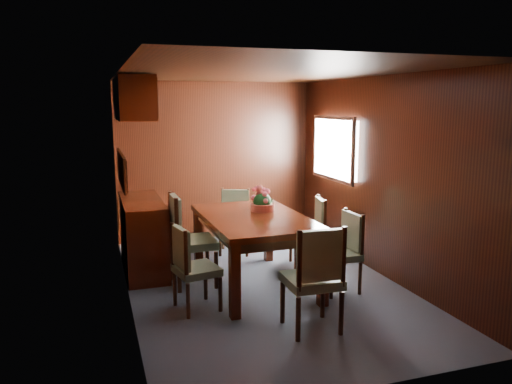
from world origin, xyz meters
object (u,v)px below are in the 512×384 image
object	(u,v)px
sideboard	(143,235)
chair_left_near	(190,263)
flower_centerpiece	(262,199)
chair_head	(315,273)
chair_right_near	(344,247)
dining_table	(254,226)

from	to	relation	value
sideboard	chair_left_near	distance (m)	1.47
sideboard	flower_centerpiece	xyz separation A→B (m)	(1.33, -0.73, 0.51)
sideboard	chair_head	distance (m)	2.64
chair_right_near	sideboard	bearing A→B (deg)	53.64
sideboard	chair_right_near	bearing A→B (deg)	-34.63
chair_left_near	flower_centerpiece	distance (m)	1.31
chair_right_near	chair_head	distance (m)	1.15
chair_left_near	chair_right_near	distance (m)	1.73
chair_left_near	flower_centerpiece	bearing A→B (deg)	113.68
chair_right_near	flower_centerpiece	size ratio (longest dim) A/B	2.97
dining_table	chair_left_near	xyz separation A→B (m)	(-0.83, -0.48, -0.21)
sideboard	chair_right_near	xyz separation A→B (m)	(2.05, -1.42, 0.05)
dining_table	chair_right_near	xyz separation A→B (m)	(0.90, -0.46, -0.20)
dining_table	chair_head	xyz separation A→B (m)	(0.15, -1.33, -0.14)
chair_head	flower_centerpiece	xyz separation A→B (m)	(0.03, 1.56, 0.40)
dining_table	chair_left_near	size ratio (longest dim) A/B	1.99
sideboard	chair_left_near	bearing A→B (deg)	-77.16
dining_table	chair_right_near	distance (m)	1.03
dining_table	chair_right_near	world-z (taller)	chair_right_near
chair_head	flower_centerpiece	world-z (taller)	flower_centerpiece
chair_left_near	chair_head	xyz separation A→B (m)	(0.98, -0.85, 0.07)
sideboard	chair_left_near	world-z (taller)	sideboard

